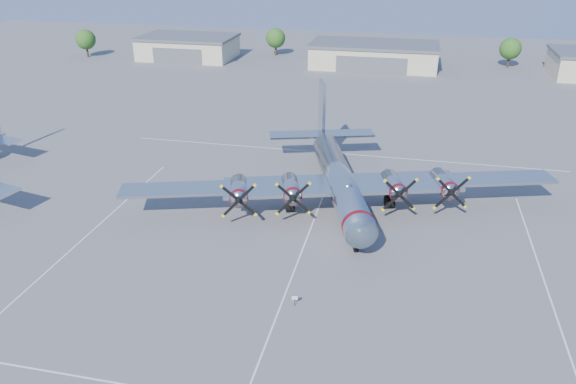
% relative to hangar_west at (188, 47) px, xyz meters
% --- Properties ---
extents(ground, '(260.00, 260.00, 0.00)m').
position_rel_hangar_west_xyz_m(ground, '(45.00, -81.96, -2.71)').
color(ground, '#58585B').
rests_on(ground, ground).
extents(parking_lines, '(60.00, 50.08, 0.01)m').
position_rel_hangar_west_xyz_m(parking_lines, '(45.00, -83.71, -2.71)').
color(parking_lines, silver).
rests_on(parking_lines, ground).
extents(hangar_west, '(22.60, 14.60, 5.40)m').
position_rel_hangar_west_xyz_m(hangar_west, '(0.00, 0.00, 0.00)').
color(hangar_west, '#BCB695').
rests_on(hangar_west, ground).
extents(hangar_center, '(28.60, 14.60, 5.40)m').
position_rel_hangar_west_xyz_m(hangar_center, '(45.00, -0.00, -0.00)').
color(hangar_center, '#BCB695').
rests_on(hangar_center, ground).
extents(tree_far_west, '(4.80, 4.80, 6.64)m').
position_rel_hangar_west_xyz_m(tree_far_west, '(-25.00, -3.96, 1.51)').
color(tree_far_west, '#382619').
rests_on(tree_far_west, ground).
extents(tree_west, '(4.80, 4.80, 6.64)m').
position_rel_hangar_west_xyz_m(tree_west, '(20.00, 8.04, 1.51)').
color(tree_west, '#382619').
rests_on(tree_west, ground).
extents(tree_east, '(4.80, 4.80, 6.64)m').
position_rel_hangar_west_xyz_m(tree_east, '(75.00, 6.04, 1.51)').
color(tree_east, '#382619').
rests_on(tree_east, ground).
extents(main_bomber_b29, '(54.84, 45.00, 10.47)m').
position_rel_hangar_west_xyz_m(main_bomber_b29, '(46.78, -72.30, -2.71)').
color(main_bomber_b29, silver).
rests_on(main_bomber_b29, ground).
extents(info_placard, '(0.48, 0.15, 0.94)m').
position_rel_hangar_west_xyz_m(info_placard, '(46.12, -92.70, -2.06)').
color(info_placard, black).
rests_on(info_placard, ground).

